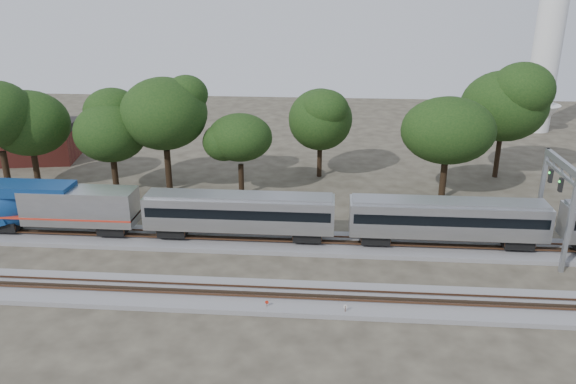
{
  "coord_description": "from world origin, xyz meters",
  "views": [
    {
      "loc": [
        6.55,
        -42.21,
        23.29
      ],
      "look_at": [
        2.8,
        5.0,
        5.7
      ],
      "focal_mm": 35.0,
      "sensor_mm": 36.0,
      "label": 1
    }
  ],
  "objects": [
    {
      "name": "switch_stand_white",
      "position": [
        7.95,
        -5.93,
        0.62
      ],
      "size": [
        0.3,
        0.13,
        0.98
      ],
      "rotation": [
        0.0,
        0.0,
        0.33
      ],
      "color": "#512D19",
      "rests_on": "ground"
    },
    {
      "name": "tree_4",
      "position": [
        -3.79,
        18.98,
        6.93
      ],
      "size": [
        7.07,
        7.07,
        9.97
      ],
      "color": "black",
      "rests_on": "ground"
    },
    {
      "name": "switch_lever",
      "position": [
        4.57,
        -5.94,
        0.15
      ],
      "size": [
        0.52,
        0.33,
        0.3
      ],
      "primitive_type": "cube",
      "rotation": [
        0.0,
        0.0,
        -0.05
      ],
      "color": "#512D19",
      "rests_on": "ground"
    },
    {
      "name": "tree_3",
      "position": [
        -12.53,
        19.4,
        9.43
      ],
      "size": [
        9.6,
        9.6,
        13.54
      ],
      "color": "black",
      "rests_on": "ground"
    },
    {
      "name": "track_near",
      "position": [
        0.0,
        -4.0,
        0.21
      ],
      "size": [
        160.0,
        5.0,
        0.73
      ],
      "color": "slate",
      "rests_on": "ground"
    },
    {
      "name": "tree_6",
      "position": [
        19.46,
        19.67,
        8.02
      ],
      "size": [
        8.17,
        8.17,
        11.52
      ],
      "color": "black",
      "rests_on": "ground"
    },
    {
      "name": "tree_5",
      "position": [
        5.13,
        26.46,
        7.46
      ],
      "size": [
        7.6,
        7.6,
        10.72
      ],
      "color": "black",
      "rests_on": "ground"
    },
    {
      "name": "signal_gantry",
      "position": [
        26.59,
        6.0,
        6.58
      ],
      "size": [
        0.63,
        7.42,
        9.03
      ],
      "color": "gray",
      "rests_on": "ground"
    },
    {
      "name": "tree_1",
      "position": [
        -28.88,
        19.6,
        7.96
      ],
      "size": [
        8.11,
        8.11,
        11.43
      ],
      "color": "black",
      "rests_on": "ground"
    },
    {
      "name": "brick_building",
      "position": [
        -34.7,
        30.63,
        2.66
      ],
      "size": [
        12.13,
        9.51,
        5.27
      ],
      "rotation": [
        0.0,
        0.0,
        0.17
      ],
      "color": "maroon",
      "rests_on": "ground"
    },
    {
      "name": "switch_stand_red",
      "position": [
        2.05,
        -5.68,
        0.57
      ],
      "size": [
        0.28,
        0.06,
        0.89
      ],
      "rotation": [
        0.0,
        0.0,
        -0.13
      ],
      "color": "#512D19",
      "rests_on": "ground"
    },
    {
      "name": "tree_2",
      "position": [
        -18.62,
        18.31,
        7.37
      ],
      "size": [
        7.51,
        7.51,
        10.59
      ],
      "color": "black",
      "rests_on": "ground"
    },
    {
      "name": "train",
      "position": [
        27.09,
        6.0,
        3.27
      ],
      "size": [
        111.77,
        3.19,
        4.71
      ],
      "color": "#B4B7BC",
      "rests_on": "ground"
    },
    {
      "name": "ground",
      "position": [
        0.0,
        0.0,
        0.0
      ],
      "size": [
        160.0,
        160.0,
        0.0
      ],
      "primitive_type": "plane",
      "color": "#383328",
      "rests_on": "ground"
    },
    {
      "name": "tree_7",
      "position": [
        27.69,
        28.05,
        9.18
      ],
      "size": [
        9.35,
        9.35,
        13.18
      ],
      "color": "black",
      "rests_on": "ground"
    },
    {
      "name": "track_far",
      "position": [
        0.0,
        6.0,
        0.21
      ],
      "size": [
        160.0,
        5.0,
        0.73
      ],
      "color": "slate",
      "rests_on": "ground"
    }
  ]
}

